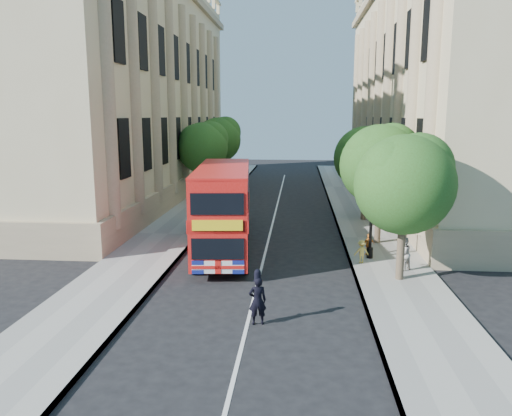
% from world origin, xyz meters
% --- Properties ---
extents(ground, '(120.00, 120.00, 0.00)m').
position_xyz_m(ground, '(0.00, 0.00, 0.00)').
color(ground, black).
rests_on(ground, ground).
extents(pavement_right, '(3.50, 80.00, 0.12)m').
position_xyz_m(pavement_right, '(5.75, 10.00, 0.06)').
color(pavement_right, gray).
rests_on(pavement_right, ground).
extents(pavement_left, '(3.50, 80.00, 0.12)m').
position_xyz_m(pavement_left, '(-5.75, 10.00, 0.06)').
color(pavement_left, gray).
rests_on(pavement_left, ground).
extents(building_right, '(12.00, 38.00, 18.00)m').
position_xyz_m(building_right, '(13.80, 24.00, 9.00)').
color(building_right, '#C3B287').
rests_on(building_right, ground).
extents(building_left, '(12.00, 38.00, 18.00)m').
position_xyz_m(building_left, '(-13.80, 24.00, 9.00)').
color(building_left, '#C3B287').
rests_on(building_left, ground).
extents(tree_right_near, '(4.00, 4.00, 6.08)m').
position_xyz_m(tree_right_near, '(5.84, 3.03, 4.25)').
color(tree_right_near, '#473828').
rests_on(tree_right_near, ground).
extents(tree_right_mid, '(4.20, 4.20, 6.37)m').
position_xyz_m(tree_right_mid, '(5.84, 9.03, 4.45)').
color(tree_right_mid, '#473828').
rests_on(tree_right_mid, ground).
extents(tree_right_far, '(4.00, 4.00, 6.15)m').
position_xyz_m(tree_right_far, '(5.84, 15.03, 4.31)').
color(tree_right_far, '#473828').
rests_on(tree_right_far, ground).
extents(tree_left_far, '(4.00, 4.00, 6.30)m').
position_xyz_m(tree_left_far, '(-5.96, 22.03, 4.44)').
color(tree_left_far, '#473828').
rests_on(tree_left_far, ground).
extents(tree_left_back, '(4.20, 4.20, 6.65)m').
position_xyz_m(tree_left_back, '(-5.96, 30.03, 4.71)').
color(tree_left_back, '#473828').
rests_on(tree_left_back, ground).
extents(lamp_post, '(0.32, 0.32, 5.16)m').
position_xyz_m(lamp_post, '(5.00, 6.00, 2.51)').
color(lamp_post, black).
rests_on(lamp_post, pavement_right).
extents(double_decker_bus, '(3.28, 9.34, 4.23)m').
position_xyz_m(double_decker_bus, '(-2.02, 6.57, 2.34)').
color(double_decker_bus, red).
rests_on(double_decker_bus, ground).
extents(box_van, '(2.66, 5.59, 3.10)m').
position_xyz_m(box_van, '(-2.91, 12.05, 1.52)').
color(box_van, black).
rests_on(box_van, ground).
extents(police_constable, '(0.66, 0.51, 1.61)m').
position_xyz_m(police_constable, '(0.33, -1.74, 0.81)').
color(police_constable, black).
rests_on(police_constable, ground).
extents(woman_pedestrian, '(0.90, 0.87, 1.45)m').
position_xyz_m(woman_pedestrian, '(6.20, 4.23, 0.85)').
color(woman_pedestrian, beige).
rests_on(woman_pedestrian, pavement_right).
extents(child_a, '(0.66, 0.46, 1.04)m').
position_xyz_m(child_a, '(5.01, 6.52, 0.64)').
color(child_a, orange).
rests_on(child_a, pavement_right).
extents(child_b, '(0.76, 0.54, 1.06)m').
position_xyz_m(child_b, '(4.50, 5.14, 0.65)').
color(child_b, gold).
rests_on(child_b, pavement_right).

